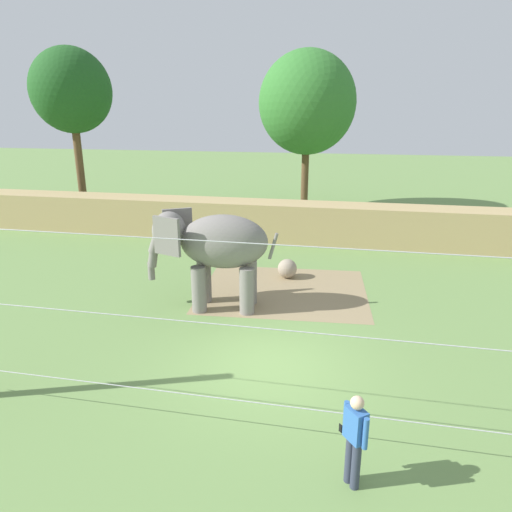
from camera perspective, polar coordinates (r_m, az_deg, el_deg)
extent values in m
plane|color=#6B8E4C|center=(11.44, 1.67, -13.33)|extent=(120.00, 120.00, 0.00)
cube|color=#937F5B|center=(15.82, 3.46, -4.29)|extent=(5.91, 5.09, 0.01)
cube|color=tan|center=(21.73, 6.93, 4.15)|extent=(36.00, 1.80, 1.79)
cylinder|color=gray|center=(14.06, -7.11, -4.12)|extent=(0.45, 0.45, 1.44)
cylinder|color=gray|center=(14.78, -6.45, -3.00)|extent=(0.45, 0.45, 1.44)
cylinder|color=gray|center=(13.82, -1.14, -4.37)|extent=(0.45, 0.45, 1.44)
cylinder|color=gray|center=(14.55, -0.78, -3.22)|extent=(0.45, 0.45, 1.44)
ellipsoid|color=gray|center=(13.83, -4.01, 1.81)|extent=(2.80, 1.71, 1.64)
ellipsoid|color=gray|center=(14.13, -10.75, 3.08)|extent=(1.13, 1.23, 1.19)
cube|color=gray|center=(13.53, -11.04, 2.43)|extent=(0.91, 0.40, 1.13)
cube|color=gray|center=(14.68, -9.70, 3.68)|extent=(0.84, 0.56, 1.13)
cylinder|color=gray|center=(14.37, -12.34, 1.47)|extent=(0.53, 0.38, 0.64)
cylinder|color=gray|center=(14.53, -12.69, -0.23)|extent=(0.39, 0.31, 0.60)
cylinder|color=gray|center=(14.69, -12.89, -1.79)|extent=(0.23, 0.23, 0.56)
cylinder|color=gray|center=(13.70, 2.15, 1.24)|extent=(0.32, 0.13, 0.82)
sphere|color=gray|center=(16.91, 3.91, -1.56)|extent=(0.71, 0.71, 0.71)
cylinder|color=#B7B7BC|center=(8.96, -1.26, -17.62)|extent=(12.76, 0.02, 0.02)
cylinder|color=#B7B7BC|center=(8.18, -1.33, -8.79)|extent=(12.76, 0.02, 0.02)
cylinder|color=#B7B7BC|center=(7.62, -1.41, 1.62)|extent=(12.76, 0.02, 0.02)
cylinder|color=#33384C|center=(8.25, 12.31, -24.07)|extent=(0.15, 0.15, 0.88)
cylinder|color=#33384C|center=(8.34, 11.55, -23.47)|extent=(0.15, 0.15, 0.88)
cube|color=#3366B2|center=(7.85, 12.27, -19.80)|extent=(0.40, 0.42, 0.56)
sphere|color=beige|center=(7.61, 12.48, -17.40)|extent=(0.22, 0.22, 0.22)
cylinder|color=#3366B2|center=(7.70, 13.47, -20.69)|extent=(0.13, 0.13, 0.54)
cylinder|color=#3366B2|center=(7.99, 11.13, -18.94)|extent=(0.13, 0.13, 0.54)
cube|color=black|center=(8.09, 10.47, -20.31)|extent=(0.06, 0.06, 0.14)
cylinder|color=brown|center=(28.86, -21.00, 9.80)|extent=(0.44, 0.44, 5.13)
ellipsoid|color=#1E511E|center=(28.70, -22.00, 18.55)|extent=(4.38, 4.38, 4.59)
cylinder|color=brown|center=(28.74, 6.08, 9.62)|extent=(0.44, 0.44, 3.95)
ellipsoid|color=#33752D|center=(28.48, 6.38, 18.41)|extent=(5.69, 5.69, 5.97)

